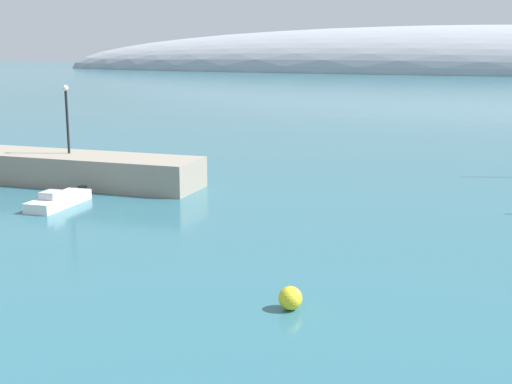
{
  "coord_description": "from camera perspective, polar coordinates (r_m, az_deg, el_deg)",
  "views": [
    {
      "loc": [
        7.43,
        -6.68,
        8.48
      ],
      "look_at": [
        -2.6,
        21.61,
        2.07
      ],
      "focal_mm": 48.39,
      "sensor_mm": 36.0,
      "label": 1
    }
  ],
  "objects": [
    {
      "name": "distant_ridge",
      "position": [
        229.01,
        17.8,
        9.38
      ],
      "size": [
        294.07,
        51.38,
        29.1
      ],
      "primitive_type": "ellipsoid",
      "color": "#999EA8",
      "rests_on": "ground"
    },
    {
      "name": "mooring_buoy_yellow",
      "position": [
        22.78,
        2.85,
        -8.76
      ],
      "size": [
        0.79,
        0.79,
        0.79
      ],
      "primitive_type": "sphere",
      "color": "yellow",
      "rests_on": "water"
    },
    {
      "name": "breakwater_rocks",
      "position": [
        45.92,
        -17.59,
        2.02
      ],
      "size": [
        21.7,
        4.1,
        1.85
      ],
      "primitive_type": "cube",
      "rotation": [
        0.0,
        0.0,
        0.01
      ],
      "color": "gray",
      "rests_on": "ground"
    },
    {
      "name": "motorboat_white_foreground",
      "position": [
        38.48,
        -16.02,
        -0.66
      ],
      "size": [
        1.62,
        4.85,
        0.95
      ],
      "rotation": [
        0.0,
        0.0,
        4.75
      ],
      "color": "white",
      "rests_on": "water"
    },
    {
      "name": "harbor_lamp_post",
      "position": [
        44.41,
        -15.37,
        6.43
      ],
      "size": [
        0.36,
        0.36,
        4.23
      ],
      "color": "black",
      "rests_on": "breakwater_rocks"
    }
  ]
}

